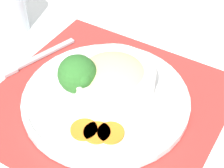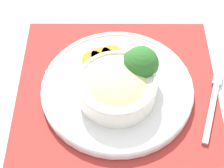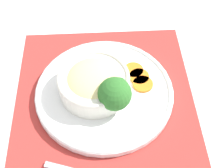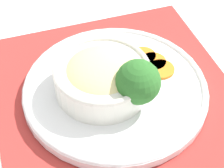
{
  "view_description": "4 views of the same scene",
  "coord_description": "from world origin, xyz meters",
  "views": [
    {
      "loc": [
        -0.3,
        0.4,
        0.53
      ],
      "look_at": [
        -0.01,
        -0.01,
        0.05
      ],
      "focal_mm": 60.0,
      "sensor_mm": 36.0,
      "label": 1
    },
    {
      "loc": [
        0.02,
        -0.47,
        0.65
      ],
      "look_at": [
        -0.01,
        -0.02,
        0.05
      ],
      "focal_mm": 60.0,
      "sensor_mm": 36.0,
      "label": 2
    },
    {
      "loc": [
        0.43,
        0.03,
        0.6
      ],
      "look_at": [
        0.0,
        0.02,
        0.05
      ],
      "focal_mm": 50.0,
      "sensor_mm": 36.0,
      "label": 3
    },
    {
      "loc": [
        0.43,
        -0.11,
        0.49
      ],
      "look_at": [
        0.02,
        -0.01,
        0.05
      ],
      "focal_mm": 60.0,
      "sensor_mm": 36.0,
      "label": 4
    }
  ],
  "objects": [
    {
      "name": "plate",
      "position": [
        0.0,
        0.0,
        0.02
      ],
      "size": [
        0.32,
        0.32,
        0.02
      ],
      "color": "white",
      "rests_on": "placemat"
    },
    {
      "name": "carrot_slice_far",
      "position": [
        -0.06,
        0.07,
        0.02
      ],
      "size": [
        0.05,
        0.05,
        0.01
      ],
      "color": "orange",
      "rests_on": "plate"
    },
    {
      "name": "carrot_slice_near",
      "position": [
        -0.02,
        0.09,
        0.02
      ],
      "size": [
        0.05,
        0.05,
        0.01
      ],
      "color": "orange",
      "rests_on": "plate"
    },
    {
      "name": "broccoli_floret",
      "position": [
        0.05,
        0.02,
        0.07
      ],
      "size": [
        0.07,
        0.07,
        0.09
      ],
      "color": "#84AD5B",
      "rests_on": "plate"
    },
    {
      "name": "fork",
      "position": [
        0.2,
        -0.01,
        0.01
      ],
      "size": [
        0.06,
        0.18,
        0.01
      ],
      "rotation": [
        0.0,
        0.0,
        -0.24
      ],
      "color": "#B7B7BC",
      "rests_on": "placemat"
    },
    {
      "name": "carrot_slice_middle",
      "position": [
        -0.04,
        0.08,
        0.02
      ],
      "size": [
        0.05,
        0.05,
        0.01
      ],
      "color": "orange",
      "rests_on": "plate"
    },
    {
      "name": "water_glass",
      "position": [
        0.33,
        -0.07,
        0.06
      ],
      "size": [
        0.08,
        0.08,
        0.12
      ],
      "color": "silver",
      "rests_on": "ground_plane"
    },
    {
      "name": "ground_plane",
      "position": [
        0.0,
        0.0,
        0.0
      ],
      "size": [
        4.0,
        4.0,
        0.0
      ],
      "primitive_type": "plane",
      "color": "white"
    },
    {
      "name": "placemat",
      "position": [
        0.0,
        0.0,
        0.0
      ],
      "size": [
        0.46,
        0.45,
        0.0
      ],
      "color": "#B2332D",
      "rests_on": "ground_plane"
    },
    {
      "name": "bowl",
      "position": [
        -0.0,
        -0.02,
        0.05
      ],
      "size": [
        0.16,
        0.16,
        0.06
      ],
      "color": "silver",
      "rests_on": "plate"
    }
  ]
}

